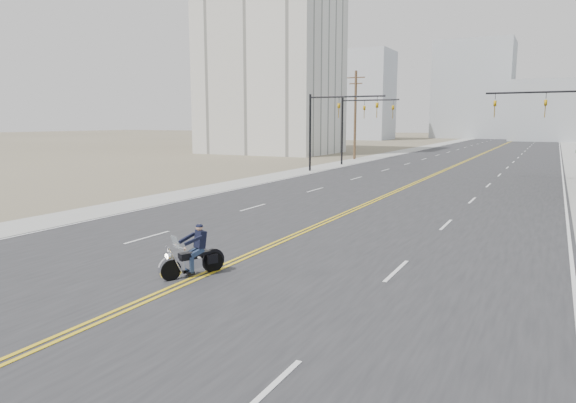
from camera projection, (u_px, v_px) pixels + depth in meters
The scene contains 14 objects.
ground_plane at pixel (184, 284), 14.48m from camera, with size 400.00×400.00×0.00m, color #776D56.
road at pixel (486, 152), 75.86m from camera, with size 20.00×200.00×0.01m, color #303033.
sidewalk_left at pixel (409, 150), 81.10m from camera, with size 3.00×200.00×0.01m, color #A5A5A0.
sidewalk_right at pixel (574, 155), 70.63m from camera, with size 3.00×200.00×0.01m, color #A5A5A0.
traffic_mast_left at pixel (331, 117), 45.87m from camera, with size 7.10×0.26×7.00m.
traffic_mast_right at pixel (556, 116), 37.69m from camera, with size 7.10×0.26×7.00m.
traffic_mast_far at pixel (358, 118), 53.04m from camera, with size 6.10×0.26×7.00m.
utility_pole_left at pixel (355, 114), 61.42m from camera, with size 2.20×0.30×10.50m.
apartment_block at pixel (271, 47), 73.14m from camera, with size 18.00×14.00×30.00m, color silver.
haze_bldg_a at pixel (363, 96), 129.56m from camera, with size 14.00×12.00×22.00m, color #B7BCC6.
haze_bldg_b at pixel (553, 111), 119.37m from camera, with size 18.00×14.00×14.00m, color #ADB2B7.
haze_bldg_d at pixel (473, 90), 140.70m from camera, with size 20.00×15.00×26.00m, color #ADB2B7.
haze_bldg_f at pixel (331, 110), 150.00m from camera, with size 12.00×12.00×16.00m, color #ADB2B7.
motorcyclist at pixel (192, 251), 15.13m from camera, with size 0.85×1.99×1.55m, color black, non-canonical shape.
Camera 1 is at (9.05, -11.02, 4.55)m, focal length 32.00 mm.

